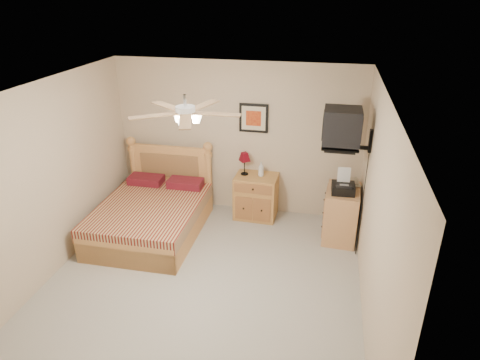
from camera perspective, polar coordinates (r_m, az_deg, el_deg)
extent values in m
plane|color=#9B968C|center=(5.65, -5.32, -14.16)|extent=(4.50, 4.50, 0.00)
cube|color=white|center=(4.53, -6.57, 11.33)|extent=(4.00, 4.50, 0.04)
cube|color=#C1AB8E|center=(6.97, -0.37, 5.51)|extent=(4.00, 0.04, 2.50)
cube|color=#C1AB8E|center=(3.30, -18.34, -20.59)|extent=(4.00, 0.04, 2.50)
cube|color=#C1AB8E|center=(5.86, -24.90, -0.73)|extent=(0.04, 4.50, 2.50)
cube|color=#C1AB8E|center=(4.80, 17.62, -4.98)|extent=(0.04, 4.50, 2.50)
cube|color=#B17335|center=(7.03, 2.15, -2.18)|extent=(0.69, 0.53, 0.73)
imported|color=silver|center=(6.84, 2.83, 1.47)|extent=(0.10, 0.10, 0.24)
cube|color=black|center=(6.79, 1.84, 8.25)|extent=(0.46, 0.04, 0.46)
cube|color=tan|center=(6.59, 13.34, -4.44)|extent=(0.52, 0.71, 0.81)
imported|color=#BAAC94|center=(6.60, 13.81, -0.39)|extent=(0.26, 0.31, 0.03)
imported|color=gray|center=(6.62, 13.80, -0.08)|extent=(0.22, 0.28, 0.02)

